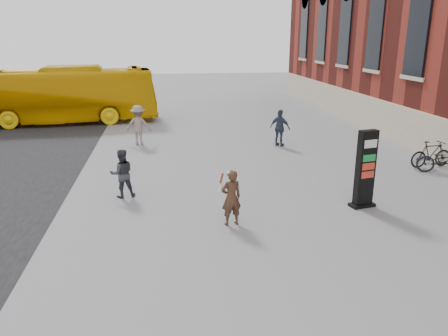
{
  "coord_description": "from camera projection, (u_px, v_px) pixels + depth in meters",
  "views": [
    {
      "loc": [
        -1.78,
        -10.71,
        5.02
      ],
      "look_at": [
        -0.1,
        1.25,
        1.33
      ],
      "focal_mm": 35.0,
      "sensor_mm": 36.0,
      "label": 1
    }
  ],
  "objects": [
    {
      "name": "bike_6",
      "position": [
        444.0,
        161.0,
        16.36
      ],
      "size": [
        2.03,
        1.42,
        1.01
      ],
      "primitive_type": "imported",
      "rotation": [
        0.0,
        0.0,
        1.14
      ],
      "color": "black",
      "rests_on": "ground"
    },
    {
      "name": "bike_7",
      "position": [
        431.0,
        154.0,
        17.15
      ],
      "size": [
        1.82,
        0.66,
        1.07
      ],
      "primitive_type": "imported",
      "rotation": [
        0.0,
        0.0,
        1.66
      ],
      "color": "black",
      "rests_on": "ground"
    },
    {
      "name": "pedestrian_b",
      "position": [
        138.0,
        125.0,
        20.59
      ],
      "size": [
        1.28,
        0.82,
        1.88
      ],
      "primitive_type": "imported",
      "rotation": [
        0.0,
        0.0,
        3.04
      ],
      "color": "gray",
      "rests_on": "ground"
    },
    {
      "name": "woman",
      "position": [
        231.0,
        197.0,
        11.85
      ],
      "size": [
        0.69,
        0.65,
        1.58
      ],
      "rotation": [
        0.0,
        0.0,
        3.38
      ],
      "color": "#3F2818",
      "rests_on": "ground"
    },
    {
      "name": "info_pylon",
      "position": [
        365.0,
        169.0,
        13.02
      ],
      "size": [
        0.82,
        0.53,
        2.38
      ],
      "rotation": [
        0.0,
        0.0,
        0.21
      ],
      "color": "black",
      "rests_on": "ground"
    },
    {
      "name": "pedestrian_a",
      "position": [
        122.0,
        173.0,
        13.92
      ],
      "size": [
        0.88,
        0.75,
        1.58
      ],
      "primitive_type": "imported",
      "rotation": [
        0.0,
        0.0,
        3.36
      ],
      "color": "#31333B",
      "rests_on": "ground"
    },
    {
      "name": "ground",
      "position": [
        234.0,
        228.0,
        11.85
      ],
      "size": [
        100.0,
        100.0,
        0.0
      ],
      "primitive_type": "plane",
      "color": "#9E9EA3"
    },
    {
      "name": "pedestrian_c",
      "position": [
        280.0,
        128.0,
        20.37
      ],
      "size": [
        1.03,
        0.99,
        1.73
      ],
      "primitive_type": "imported",
      "rotation": [
        0.0,
        0.0,
        2.41
      ],
      "color": "#323E51",
      "rests_on": "ground"
    },
    {
      "name": "bus",
      "position": [
        53.0,
        95.0,
        25.45
      ],
      "size": [
        12.07,
        3.81,
        3.31
      ],
      "primitive_type": "imported",
      "rotation": [
        0.0,
        0.0,
        1.66
      ],
      "color": "#E7B207",
      "rests_on": "road"
    }
  ]
}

